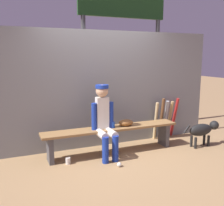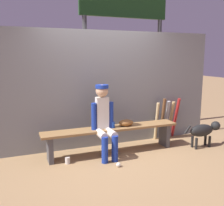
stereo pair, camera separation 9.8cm
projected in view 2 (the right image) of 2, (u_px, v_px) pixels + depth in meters
name	position (u px, v px, depth m)	size (l,w,h in m)	color
ground_plane	(112.00, 153.00, 4.79)	(30.00, 30.00, 0.00)	#9E7A51
chainlink_fence	(103.00, 90.00, 5.03)	(4.80, 0.03, 2.25)	gray
dugout_bench	(112.00, 133.00, 4.72)	(2.54, 0.36, 0.49)	olive
player_seated	(104.00, 119.00, 4.50)	(0.41, 0.55, 1.28)	silver
baseball_glove	(126.00, 123.00, 4.80)	(0.28, 0.20, 0.12)	brown
bat_wood_natural	(157.00, 121.00, 5.48)	(0.06, 0.06, 0.81)	tan
bat_wood_dark	(162.00, 119.00, 5.46)	(0.06, 0.06, 0.90)	brown
bat_aluminum_silver	(166.00, 120.00, 5.55)	(0.06, 0.06, 0.84)	#B7B7BC
bat_wood_tan	(171.00, 120.00, 5.61)	(0.06, 0.06, 0.83)	tan
bat_aluminum_red	(176.00, 118.00, 5.67)	(0.06, 0.06, 0.88)	#B22323
baseball	(118.00, 165.00, 4.18)	(0.07, 0.07, 0.07)	white
cup_on_ground	(68.00, 160.00, 4.30)	(0.08, 0.08, 0.11)	silver
cup_on_bench	(113.00, 125.00, 4.67)	(0.08, 0.08, 0.11)	#1E47AD
scoreboard	(127.00, 15.00, 5.95)	(2.41, 0.27, 3.79)	#3F3F42
dog	(204.00, 130.00, 5.06)	(0.84, 0.20, 0.49)	black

